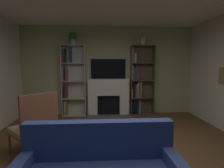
% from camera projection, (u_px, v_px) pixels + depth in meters
% --- Properties ---
extents(ground_plane, '(7.32, 7.32, 0.00)m').
position_uv_depth(ground_plane, '(117.00, 164.00, 2.97)').
color(ground_plane, brown).
extents(wall_back_accent, '(5.52, 0.06, 2.79)m').
position_uv_depth(wall_back_accent, '(108.00, 71.00, 5.87)').
color(wall_back_accent, '#ABB07E').
rests_on(wall_back_accent, ground_plane).
extents(fireplace, '(1.38, 0.55, 1.15)m').
position_uv_depth(fireplace, '(108.00, 96.00, 5.80)').
color(fireplace, white).
rests_on(fireplace, ground_plane).
extents(tv, '(1.09, 0.06, 0.62)m').
position_uv_depth(tv, '(108.00, 69.00, 5.81)').
color(tv, black).
rests_on(tv, fireplace).
extents(bookshelf_left, '(0.73, 0.29, 2.19)m').
position_uv_depth(bookshelf_left, '(71.00, 80.00, 5.70)').
color(bookshelf_left, beige).
rests_on(bookshelf_left, ground_plane).
extents(bookshelf_right, '(0.73, 0.28, 2.19)m').
position_uv_depth(bookshelf_right, '(139.00, 83.00, 5.85)').
color(bookshelf_right, brown).
rests_on(bookshelf_right, ground_plane).
extents(potted_plant, '(0.25, 0.25, 0.38)m').
position_uv_depth(potted_plant, '(73.00, 38.00, 5.51)').
color(potted_plant, beige).
rests_on(potted_plant, bookshelf_left).
extents(vase_with_flowers, '(0.15, 0.15, 0.44)m').
position_uv_depth(vase_with_flowers, '(143.00, 41.00, 5.66)').
color(vase_with_flowers, beige).
rests_on(vase_with_flowers, bookshelf_right).
extents(armchair, '(0.91, 0.90, 1.13)m').
position_uv_depth(armchair, '(35.00, 125.00, 3.24)').
color(armchair, brown).
rests_on(armchair, ground_plane).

